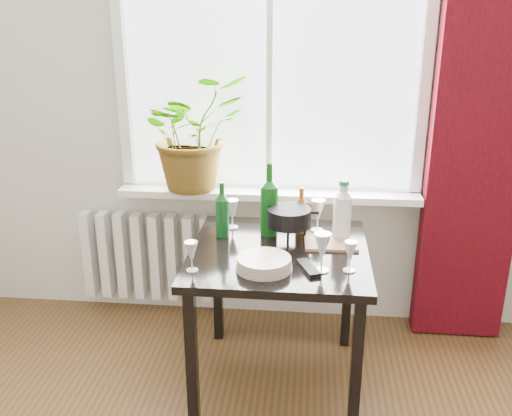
# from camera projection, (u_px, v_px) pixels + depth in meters

# --- Properties ---
(window) EXTENTS (1.72, 0.08, 1.62)m
(window) POSITION_uv_depth(u_px,v_px,m) (270.00, 53.00, 3.08)
(window) COLOR white
(window) RESTS_ON ground
(windowsill) EXTENTS (1.72, 0.20, 0.04)m
(windowsill) POSITION_uv_depth(u_px,v_px,m) (268.00, 193.00, 3.28)
(windowsill) COLOR white
(windowsill) RESTS_ON ground
(curtain) EXTENTS (0.50, 0.12, 2.56)m
(curtain) POSITION_uv_depth(u_px,v_px,m) (481.00, 116.00, 2.99)
(curtain) COLOR #37050B
(curtain) RESTS_ON ground
(radiator) EXTENTS (0.80, 0.10, 0.55)m
(radiator) POSITION_uv_depth(u_px,v_px,m) (147.00, 256.00, 3.53)
(radiator) COLOR white
(radiator) RESTS_ON ground
(table) EXTENTS (0.85, 0.85, 0.74)m
(table) POSITION_uv_depth(u_px,v_px,m) (279.00, 267.00, 2.77)
(table) COLOR black
(table) RESTS_ON ground
(potted_plant) EXTENTS (0.78, 0.76, 0.65)m
(potted_plant) POSITION_uv_depth(u_px,v_px,m) (193.00, 132.00, 3.20)
(potted_plant) COLOR #36751F
(potted_plant) RESTS_ON windowsill
(wine_bottle_left) EXTENTS (0.09, 0.09, 0.29)m
(wine_bottle_left) POSITION_uv_depth(u_px,v_px,m) (222.00, 209.00, 2.85)
(wine_bottle_left) COLOR #0C3E15
(wine_bottle_left) RESTS_ON table
(wine_bottle_right) EXTENTS (0.09, 0.09, 0.38)m
(wine_bottle_right) POSITION_uv_depth(u_px,v_px,m) (269.00, 199.00, 2.86)
(wine_bottle_right) COLOR #0D4511
(wine_bottle_right) RESTS_ON table
(bottle_amber) EXTENTS (0.07, 0.07, 0.24)m
(bottle_amber) POSITION_uv_depth(u_px,v_px,m) (301.00, 210.00, 2.91)
(bottle_amber) COLOR brown
(bottle_amber) RESTS_ON table
(cleaning_bottle) EXTENTS (0.11, 0.11, 0.31)m
(cleaning_bottle) POSITION_uv_depth(u_px,v_px,m) (342.00, 209.00, 2.81)
(cleaning_bottle) COLOR silver
(cleaning_bottle) RESTS_ON table
(wineglass_front_right) EXTENTS (0.09, 0.09, 0.18)m
(wineglass_front_right) POSITION_uv_depth(u_px,v_px,m) (322.00, 252.00, 2.49)
(wineglass_front_right) COLOR silver
(wineglass_front_right) RESTS_ON table
(wineglass_far_right) EXTENTS (0.08, 0.08, 0.14)m
(wineglass_far_right) POSITION_uv_depth(u_px,v_px,m) (350.00, 256.00, 2.49)
(wineglass_far_right) COLOR silver
(wineglass_far_right) RESTS_ON table
(wineglass_back_center) EXTENTS (0.08, 0.08, 0.17)m
(wineglass_back_center) POSITION_uv_depth(u_px,v_px,m) (318.00, 215.00, 2.94)
(wineglass_back_center) COLOR silver
(wineglass_back_center) RESTS_ON table
(wineglass_back_left) EXTENTS (0.07, 0.07, 0.16)m
(wineglass_back_left) POSITION_uv_depth(u_px,v_px,m) (232.00, 214.00, 2.98)
(wineglass_back_left) COLOR silver
(wineglass_back_left) RESTS_ON table
(wineglass_front_left) EXTENTS (0.07, 0.07, 0.14)m
(wineglass_front_left) POSITION_uv_depth(u_px,v_px,m) (192.00, 256.00, 2.50)
(wineglass_front_left) COLOR #B6BDC4
(wineglass_front_left) RESTS_ON table
(plate_stack) EXTENTS (0.33, 0.33, 0.05)m
(plate_stack) POSITION_uv_depth(u_px,v_px,m) (264.00, 263.00, 2.53)
(plate_stack) COLOR beige
(plate_stack) RESTS_ON table
(fondue_pot) EXTENTS (0.31, 0.29, 0.17)m
(fondue_pot) POSITION_uv_depth(u_px,v_px,m) (289.00, 225.00, 2.82)
(fondue_pot) COLOR black
(fondue_pot) RESTS_ON table
(tv_remote) EXTENTS (0.11, 0.18, 0.02)m
(tv_remote) POSITION_uv_depth(u_px,v_px,m) (308.00, 268.00, 2.53)
(tv_remote) COLOR black
(tv_remote) RESTS_ON table
(cutting_board) EXTENTS (0.26, 0.18, 0.01)m
(cutting_board) POSITION_uv_depth(u_px,v_px,m) (331.00, 244.00, 2.78)
(cutting_board) COLOR #A66E4B
(cutting_board) RESTS_ON table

